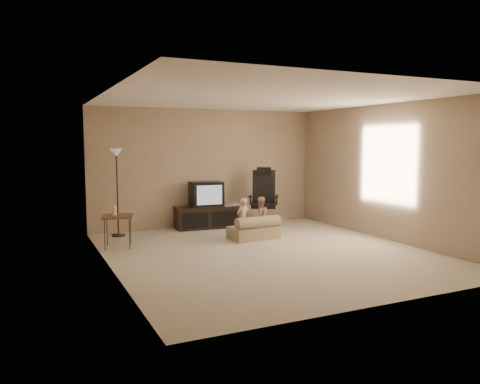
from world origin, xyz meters
The scene contains 9 objects.
floor centered at (0.00, 0.00, 0.00)m, with size 5.50×5.50×0.00m, color beige.
room_shell centered at (0.00, 0.00, 1.52)m, with size 5.50×5.50×5.50m.
tv_stand centered at (-0.11, 2.49, 0.41)m, with size 1.39×0.58×0.98m.
office_chair centered at (1.01, 2.05, 0.46)m, with size 0.80×0.81×1.27m.
side_table centered at (-2.15, 1.40, 0.54)m, with size 0.61×0.61×0.75m.
floor_lamp centered at (-1.96, 2.41, 1.22)m, with size 0.26×0.26×1.68m.
child_sofa centered at (0.29, 1.03, 0.18)m, with size 0.93×0.57×0.44m.
toddler_left centered at (0.14, 1.23, 0.38)m, with size 0.28×0.20×0.76m, color #DBA488.
toddler_right centered at (0.49, 1.20, 0.38)m, with size 0.37×0.20×0.77m, color #DBA488.
Camera 1 is at (-3.58, -6.63, 1.79)m, focal length 35.00 mm.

